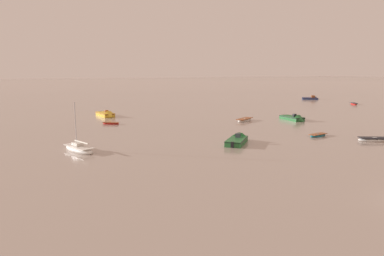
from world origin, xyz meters
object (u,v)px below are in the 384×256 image
rowboat_moored_0 (374,140)px  rowboat_moored_1 (318,135)px  motorboat_moored_2 (295,119)px  rowboat_moored_6 (244,120)px  motorboat_moored_4 (238,141)px  motorboat_moored_0 (107,115)px  sailboat_moored_0 (79,149)px  motorboat_moored_1 (312,99)px  rowboat_moored_4 (354,104)px  rowboat_moored_8 (111,123)px

rowboat_moored_0 → rowboat_moored_1: size_ratio=1.34×
motorboat_moored_2 → rowboat_moored_6: (-9.34, 3.60, -0.09)m
rowboat_moored_0 → motorboat_moored_4: motorboat_moored_4 is taller
rowboat_moored_0 → rowboat_moored_1: bearing=-26.2°
rowboat_moored_1 → motorboat_moored_0: motorboat_moored_0 is taller
rowboat_moored_6 → sailboat_moored_0: bearing=-8.5°
motorboat_moored_0 → rowboat_moored_1: bearing=24.5°
rowboat_moored_0 → rowboat_moored_1: 7.58m
motorboat_moored_1 → sailboat_moored_0: 93.01m
sailboat_moored_0 → motorboat_moored_4: sailboat_moored_0 is taller
motorboat_moored_4 → rowboat_moored_0: bearing=-67.3°
motorboat_moored_2 → sailboat_moored_0: bearing=-76.5°
rowboat_moored_1 → motorboat_moored_4: motorboat_moored_4 is taller
motorboat_moored_0 → motorboat_moored_1: bearing=92.0°
rowboat_moored_0 → rowboat_moored_4: size_ratio=1.15×
rowboat_moored_0 → motorboat_moored_4: (-18.11, 6.90, 0.09)m
rowboat_moored_0 → motorboat_moored_0: bearing=-28.6°
motorboat_moored_0 → rowboat_moored_6: bearing=42.9°
motorboat_moored_2 → sailboat_moored_0: sailboat_moored_0 is taller
rowboat_moored_4 → rowboat_moored_6: bearing=-38.5°
motorboat_moored_1 → motorboat_moored_4: size_ratio=0.95×
motorboat_moored_2 → rowboat_moored_6: size_ratio=1.28×
rowboat_moored_6 → rowboat_moored_8: bearing=-46.1°
sailboat_moored_0 → rowboat_moored_1: bearing=-120.0°
motorboat_moored_1 → sailboat_moored_0: sailboat_moored_0 is taller
motorboat_moored_2 → sailboat_moored_0: 43.05m
motorboat_moored_2 → rowboat_moored_6: 10.01m
motorboat_moored_1 → motorboat_moored_4: motorboat_moored_1 is taller
rowboat_moored_4 → motorboat_moored_2: bearing=-29.8°
rowboat_moored_1 → rowboat_moored_8: 35.99m
rowboat_moored_4 → rowboat_moored_6: (-46.79, -15.30, 0.03)m
motorboat_moored_0 → motorboat_moored_4: size_ratio=1.17×
motorboat_moored_0 → rowboat_moored_4: motorboat_moored_0 is taller
rowboat_moored_1 → rowboat_moored_8: bearing=-54.3°
rowboat_moored_6 → motorboat_moored_4: motorboat_moored_4 is taller
motorboat_moored_2 → sailboat_moored_0: size_ratio=0.97×
rowboat_moored_0 → motorboat_moored_1: size_ratio=0.86×
motorboat_moored_0 → rowboat_moored_0: bearing=24.9°
rowboat_moored_0 → rowboat_moored_8: (-30.82, 30.70, -0.06)m
motorboat_moored_4 → rowboat_moored_8: bearing=71.7°
rowboat_moored_8 → motorboat_moored_4: 26.98m
rowboat_moored_1 → motorboat_moored_1: 69.17m
rowboat_moored_0 → rowboat_moored_8: size_ratio=1.46×
motorboat_moored_2 → motorboat_moored_0: bearing=-122.4°
motorboat_moored_0 → rowboat_moored_8: 10.76m
rowboat_moored_1 → rowboat_moored_4: bearing=-154.6°
motorboat_moored_2 → motorboat_moored_4: motorboat_moored_2 is taller
rowboat_moored_1 → motorboat_moored_4: 13.48m
rowboat_moored_4 → rowboat_moored_8: (-71.46, -8.66, -0.04)m
motorboat_moored_1 → motorboat_moored_2: bearing=-103.7°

